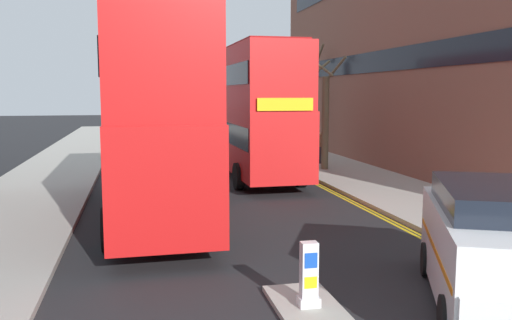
{
  "coord_description": "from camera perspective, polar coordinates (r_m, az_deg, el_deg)",
  "views": [
    {
      "loc": [
        -2.76,
        -3.79,
        3.69
      ],
      "look_at": [
        0.5,
        11.0,
        1.8
      ],
      "focal_mm": 37.92,
      "sensor_mm": 36.0,
      "label": 1
    }
  ],
  "objects": [
    {
      "name": "traffic_island",
      "position": [
        9.54,
        5.55,
        -15.34
      ],
      "size": [
        1.1,
        2.2,
        0.1
      ],
      "primitive_type": "cube",
      "color": "#ADA89E",
      "rests_on": "ground"
    },
    {
      "name": "street_tree_near",
      "position": [
        32.54,
        5.51,
        5.95
      ],
      "size": [
        1.63,
        1.61,
        6.38
      ],
      "color": "#6B6047",
      "rests_on": "sidewalk_right"
    },
    {
      "name": "sidewalk_left",
      "position": [
        20.46,
        -22.79,
        -3.64
      ],
      "size": [
        4.0,
        80.0,
        0.14
      ],
      "primitive_type": "cube",
      "color": "#ADA89E",
      "rests_on": "ground"
    },
    {
      "name": "double_decker_bus_oncoming",
      "position": [
        23.93,
        -0.52,
        5.53
      ],
      "size": [
        2.9,
        10.84,
        5.64
      ],
      "color": "red",
      "rests_on": "ground"
    },
    {
      "name": "sidewalk_right",
      "position": [
        22.15,
        12.49,
        -2.47
      ],
      "size": [
        4.0,
        80.0,
        0.14
      ],
      "primitive_type": "cube",
      "color": "#ADA89E",
      "rests_on": "ground"
    },
    {
      "name": "pedestrian_far",
      "position": [
        27.42,
        6.72,
        1.4
      ],
      "size": [
        0.34,
        0.22,
        1.62
      ],
      "color": "#2D2D38",
      "rests_on": "sidewalk_right"
    },
    {
      "name": "double_decker_bus_away",
      "position": [
        16.13,
        -10.76,
        4.64
      ],
      "size": [
        2.91,
        10.84,
        5.64
      ],
      "color": "red",
      "rests_on": "ground"
    },
    {
      "name": "kerb_line_outer",
      "position": [
        19.53,
        9.35,
        -3.87
      ],
      "size": [
        0.1,
        56.0,
        0.01
      ],
      "primitive_type": "cube",
      "color": "yellow",
      "rests_on": "ground"
    },
    {
      "name": "keep_left_bollard",
      "position": [
        9.34,
        5.6,
        -12.18
      ],
      "size": [
        0.36,
        0.28,
        1.11
      ],
      "color": "silver",
      "rests_on": "traffic_island"
    },
    {
      "name": "street_tree_far",
      "position": [
        25.36,
        7.32,
        4.56
      ],
      "size": [
        1.8,
        1.77,
        5.23
      ],
      "color": "#6B6047",
      "rests_on": "sidewalk_right"
    },
    {
      "name": "kerb_line_inner",
      "position": [
        19.47,
        8.91,
        -3.89
      ],
      "size": [
        0.1,
        56.0,
        0.01
      ],
      "primitive_type": "cube",
      "color": "yellow",
      "rests_on": "ground"
    },
    {
      "name": "street_tree_mid",
      "position": [
        41.86,
        -0.72,
        6.74
      ],
      "size": [
        2.04,
        1.88,
        7.01
      ],
      "color": "#6B6047",
      "rests_on": "sidewalk_right"
    },
    {
      "name": "townhouse_terrace_right",
      "position": [
        30.19,
        20.76,
        12.57
      ],
      "size": [
        10.08,
        28.0,
        13.6
      ],
      "color": "brown",
      "rests_on": "ground"
    },
    {
      "name": "taxi_minivan",
      "position": [
        10.08,
        23.82,
        -8.56
      ],
      "size": [
        3.68,
        5.15,
        2.12
      ],
      "color": "white",
      "rests_on": "ground"
    }
  ]
}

